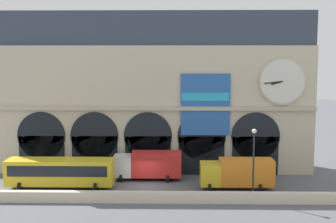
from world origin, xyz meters
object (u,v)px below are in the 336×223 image
at_px(box_truck_mideast, 238,173).
at_px(street_lamp_quayside, 254,155).
at_px(box_truck_center, 149,165).
at_px(bus_midwest, 60,172).

bearing_deg(box_truck_mideast, street_lamp_quayside, -76.31).
height_order(box_truck_center, street_lamp_quayside, street_lamp_quayside).
bearing_deg(street_lamp_quayside, bus_midwest, 169.78).
height_order(box_truck_mideast, street_lamp_quayside, street_lamp_quayside).
bearing_deg(box_truck_center, bus_midwest, -157.71).
relative_size(box_truck_center, street_lamp_quayside, 1.09).
bearing_deg(bus_midwest, street_lamp_quayside, -10.22).
bearing_deg(bus_midwest, box_truck_center, 22.29).
bearing_deg(box_truck_center, street_lamp_quayside, -34.50).
bearing_deg(street_lamp_quayside, box_truck_mideast, 103.69).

